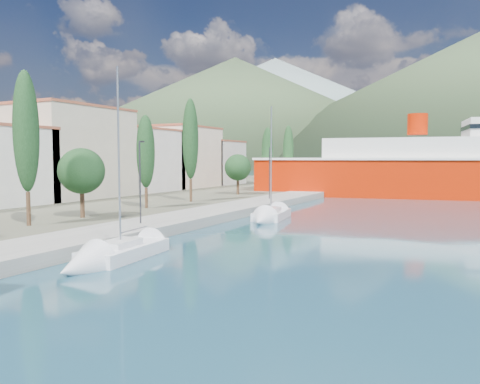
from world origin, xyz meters
The scene contains 8 objects.
ground centered at (0.00, 120.00, 0.00)m, with size 1400.00×1400.00×0.00m, color #1E4658.
quay centered at (-9.00, 26.00, 0.40)m, with size 5.00×88.00×0.80m, color gray.
land_strip centered at (-47.00, 36.00, 0.35)m, with size 70.00×148.00×0.70m, color #565644.
town_buildings centered at (-32.00, 36.91, 5.57)m, with size 9.20×69.20×11.30m.
tree_row centered at (-15.90, 31.01, 5.98)m, with size 3.75×64.84×11.62m.
lamp_posts centered at (-9.00, 15.18, 4.08)m, with size 0.15×49.71×6.06m.
sailboat_near centered at (-4.35, 6.68, 0.31)m, with size 3.14×8.16×11.44m.
sailboat_mid centered at (-3.57, 26.29, 0.32)m, with size 3.54×7.92×11.23m.
Camera 1 is at (12.96, -11.60, 5.54)m, focal length 35.00 mm.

